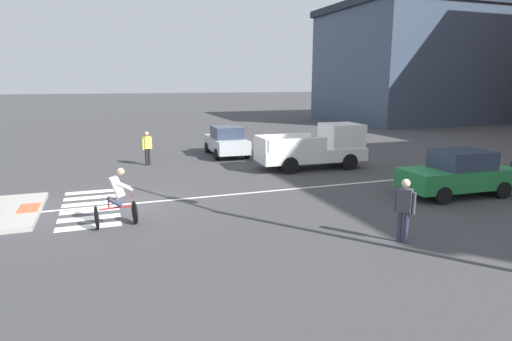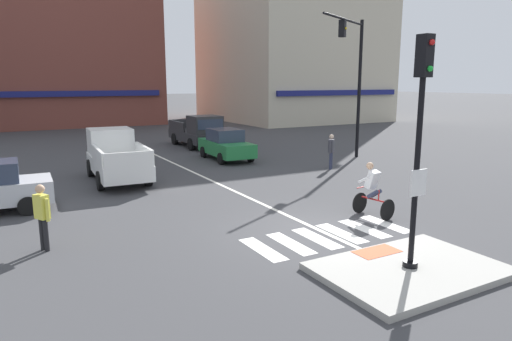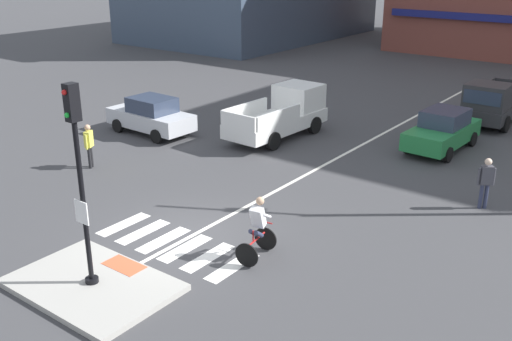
# 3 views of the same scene
# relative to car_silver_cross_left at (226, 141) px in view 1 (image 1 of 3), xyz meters

# --- Properties ---
(ground_plane) EXTENTS (300.00, 300.00, 0.00)m
(ground_plane) POSITION_rel_car_silver_cross_left_xyz_m (8.20, -6.44, -0.81)
(ground_plane) COLOR #3D3D3F
(tactile_pad_front) EXTENTS (1.10, 0.60, 0.01)m
(tactile_pad_front) POSITION_rel_car_silver_cross_left_xyz_m (8.20, -8.79, -0.66)
(tactile_pad_front) COLOR #DB5B38
(tactile_pad_front) RESTS_ON traffic_island
(crosswalk_stripe_a) EXTENTS (0.44, 1.80, 0.01)m
(crosswalk_stripe_a) POSITION_rel_car_silver_cross_left_xyz_m (6.11, -6.99, -0.81)
(crosswalk_stripe_a) COLOR silver
(crosswalk_stripe_a) RESTS_ON ground
(crosswalk_stripe_b) EXTENTS (0.44, 1.80, 0.01)m
(crosswalk_stripe_b) POSITION_rel_car_silver_cross_left_xyz_m (6.95, -6.99, -0.81)
(crosswalk_stripe_b) COLOR silver
(crosswalk_stripe_b) RESTS_ON ground
(crosswalk_stripe_c) EXTENTS (0.44, 1.80, 0.01)m
(crosswalk_stripe_c) POSITION_rel_car_silver_cross_left_xyz_m (7.78, -6.99, -0.81)
(crosswalk_stripe_c) COLOR silver
(crosswalk_stripe_c) RESTS_ON ground
(crosswalk_stripe_d) EXTENTS (0.44, 1.80, 0.01)m
(crosswalk_stripe_d) POSITION_rel_car_silver_cross_left_xyz_m (8.62, -6.99, -0.81)
(crosswalk_stripe_d) COLOR silver
(crosswalk_stripe_d) RESTS_ON ground
(crosswalk_stripe_e) EXTENTS (0.44, 1.80, 0.01)m
(crosswalk_stripe_e) POSITION_rel_car_silver_cross_left_xyz_m (9.45, -6.99, -0.81)
(crosswalk_stripe_e) COLOR silver
(crosswalk_stripe_e) RESTS_ON ground
(crosswalk_stripe_f) EXTENTS (0.44, 1.80, 0.01)m
(crosswalk_stripe_f) POSITION_rel_car_silver_cross_left_xyz_m (10.28, -6.99, -0.81)
(crosswalk_stripe_f) COLOR silver
(crosswalk_stripe_f) RESTS_ON ground
(lane_centre_line) EXTENTS (0.14, 28.00, 0.01)m
(lane_centre_line) POSITION_rel_car_silver_cross_left_xyz_m (8.25, 3.56, -0.81)
(lane_centre_line) COLOR silver
(lane_centre_line) RESTS_ON ground
(building_far_block) EXTENTS (14.74, 22.19, 11.74)m
(building_far_block) POSITION_rel_car_silver_cross_left_xyz_m (-15.19, 27.39, 5.08)
(building_far_block) COLOR #3D4C60
(building_far_block) RESTS_ON ground
(car_silver_cross_left) EXTENTS (4.16, 1.95, 1.64)m
(car_silver_cross_left) POSITION_rel_car_silver_cross_left_xyz_m (0.00, 0.00, 0.00)
(car_silver_cross_left) COLOR silver
(car_silver_cross_left) RESTS_ON ground
(car_green_eastbound_far) EXTENTS (1.98, 4.17, 1.64)m
(car_green_eastbound_far) POSITION_rel_car_silver_cross_left_xyz_m (11.09, 5.54, 0.00)
(car_green_eastbound_far) COLOR #237A3D
(car_green_eastbound_far) RESTS_ON ground
(pickup_truck_white_westbound_far) EXTENTS (2.24, 5.18, 2.08)m
(pickup_truck_white_westbound_far) POSITION_rel_car_silver_cross_left_xyz_m (4.82, 3.27, 0.17)
(pickup_truck_white_westbound_far) COLOR white
(pickup_truck_white_westbound_far) RESTS_ON ground
(cyclist) EXTENTS (0.82, 1.18, 1.68)m
(cyclist) POSITION_rel_car_silver_cross_left_xyz_m (10.48, -6.17, 0.06)
(cyclist) COLOR black
(cyclist) RESTS_ON ground
(pedestrian_at_curb_left) EXTENTS (0.36, 0.50, 1.67)m
(pedestrian_at_curb_left) POSITION_rel_car_silver_cross_left_xyz_m (1.39, -4.43, 0.17)
(pedestrian_at_curb_left) COLOR black
(pedestrian_at_curb_left) RESTS_ON ground
(pedestrian_waiting_far_side) EXTENTS (0.46, 0.39, 1.67)m
(pedestrian_waiting_far_side) POSITION_rel_car_silver_cross_left_xyz_m (14.28, 0.62, 0.17)
(pedestrian_waiting_far_side) COLOR #2D334C
(pedestrian_waiting_far_side) RESTS_ON ground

